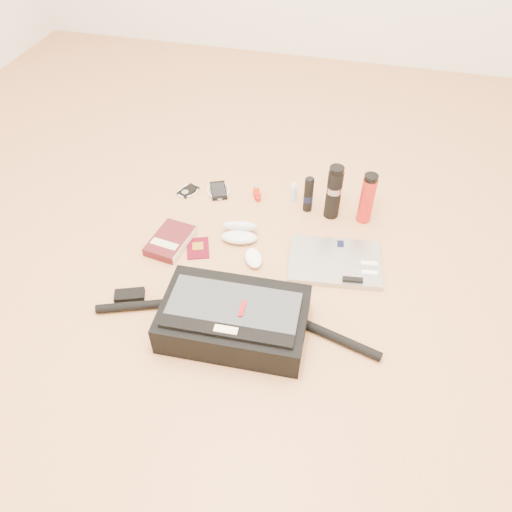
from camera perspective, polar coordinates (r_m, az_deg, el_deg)
name	(u,v)px	position (r m, az deg, el deg)	size (l,w,h in m)	color
ground	(256,279)	(1.89, 0.00, -2.62)	(4.00, 4.00, 0.00)	tan
messenger_bag	(233,318)	(1.70, -2.62, -7.13)	(1.01, 0.32, 0.14)	black
laptop	(335,262)	(1.96, 9.04, -0.68)	(0.38, 0.29, 0.03)	#A3A3A6
book	(170,241)	(2.04, -9.76, 1.71)	(0.16, 0.22, 0.04)	#441015
passport	(198,248)	(2.02, -6.65, 0.91)	(0.12, 0.15, 0.01)	#490412
mouse	(253,258)	(1.95, -0.30, -0.23)	(0.10, 0.13, 0.04)	white
sunglasses_case	(240,232)	(2.04, -1.87, 2.76)	(0.17, 0.15, 0.08)	silver
ipod	(188,191)	(2.31, -7.77, 7.39)	(0.11, 0.11, 0.01)	black
phone	(218,190)	(2.29, -4.32, 7.49)	(0.14, 0.15, 0.01)	black
inhaler	(257,193)	(2.26, 0.09, 7.16)	(0.05, 0.09, 0.02)	#A11303
spray_bottle	(294,193)	(2.22, 4.35, 7.23)	(0.03, 0.03, 0.10)	#A9CEEB
aerosol_can	(308,194)	(2.15, 6.02, 7.06)	(0.05, 0.05, 0.17)	black
thermos_black	(334,192)	(2.11, 8.89, 7.23)	(0.07, 0.07, 0.25)	black
thermos_red	(367,199)	(2.12, 12.58, 6.43)	(0.08, 0.08, 0.23)	red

